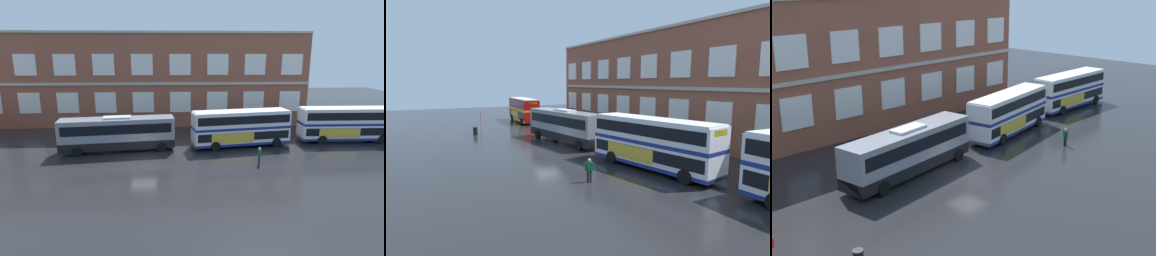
# 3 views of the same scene
# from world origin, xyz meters

# --- Properties ---
(ground_plane) EXTENTS (120.00, 120.00, 0.00)m
(ground_plane) POSITION_xyz_m (0.00, 2.00, 0.00)
(ground_plane) COLOR black
(brick_terminal_building) EXTENTS (46.50, 8.19, 13.18)m
(brick_terminal_building) POSITION_xyz_m (-1.27, 17.98, 6.45)
(brick_terminal_building) COLOR brown
(brick_terminal_building) RESTS_ON ground
(double_decker_near) EXTENTS (11.14, 3.39, 4.07)m
(double_decker_near) POSITION_xyz_m (-23.68, 5.22, 2.15)
(double_decker_near) COLOR red
(double_decker_near) RESTS_ON ground
(double_decker_middle) EXTENTS (11.27, 4.33, 4.07)m
(double_decker_middle) POSITION_xyz_m (10.60, 4.52, 2.15)
(double_decker_middle) COLOR silver
(double_decker_middle) RESTS_ON ground
(touring_coach) EXTENTS (12.24, 4.17, 3.80)m
(touring_coach) POSITION_xyz_m (-2.97, 3.32, 1.91)
(touring_coach) COLOR gray
(touring_coach) RESTS_ON ground
(waiting_passenger) EXTENTS (0.35, 0.63, 1.70)m
(waiting_passenger) POSITION_xyz_m (11.20, -1.58, 0.93)
(waiting_passenger) COLOR black
(waiting_passenger) RESTS_ON ground
(bus_stand_flag) EXTENTS (0.44, 0.10, 2.70)m
(bus_stand_flag) POSITION_xyz_m (-17.17, -3.32, 1.64)
(bus_stand_flag) COLOR slate
(bus_stand_flag) RESTS_ON ground
(station_litter_bin) EXTENTS (0.60, 0.60, 1.03)m
(station_litter_bin) POSITION_xyz_m (-13.26, -4.80, 0.52)
(station_litter_bin) COLOR black
(station_litter_bin) RESTS_ON ground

